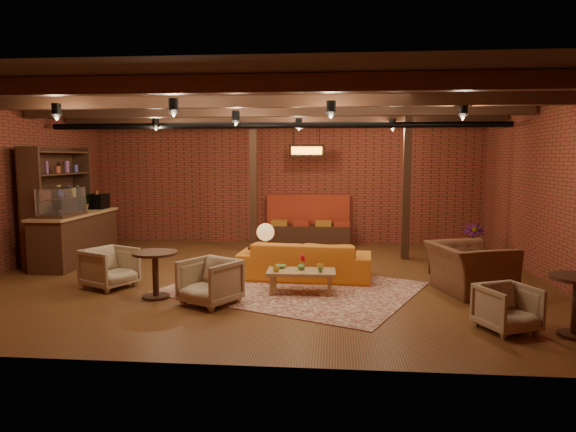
# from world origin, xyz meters

# --- Properties ---
(floor) EXTENTS (10.00, 10.00, 0.00)m
(floor) POSITION_xyz_m (0.00, 0.00, 0.00)
(floor) COLOR #3D270F
(floor) RESTS_ON ground
(ceiling) EXTENTS (10.00, 8.00, 0.02)m
(ceiling) POSITION_xyz_m (0.00, 0.00, 3.20)
(ceiling) COLOR black
(ceiling) RESTS_ON wall_back
(wall_back) EXTENTS (10.00, 0.02, 3.20)m
(wall_back) POSITION_xyz_m (0.00, 4.00, 1.60)
(wall_back) COLOR brown
(wall_back) RESTS_ON ground
(wall_front) EXTENTS (10.00, 0.02, 3.20)m
(wall_front) POSITION_xyz_m (0.00, -4.00, 1.60)
(wall_front) COLOR brown
(wall_front) RESTS_ON ground
(wall_left) EXTENTS (0.02, 8.00, 3.20)m
(wall_left) POSITION_xyz_m (-5.00, 0.00, 1.60)
(wall_left) COLOR brown
(wall_left) RESTS_ON ground
(wall_right) EXTENTS (0.02, 8.00, 3.20)m
(wall_right) POSITION_xyz_m (5.00, 0.00, 1.60)
(wall_right) COLOR brown
(wall_right) RESTS_ON ground
(ceiling_beams) EXTENTS (9.80, 6.40, 0.22)m
(ceiling_beams) POSITION_xyz_m (0.00, 0.00, 3.08)
(ceiling_beams) COLOR black
(ceiling_beams) RESTS_ON ceiling
(ceiling_pipe) EXTENTS (9.60, 0.12, 0.12)m
(ceiling_pipe) POSITION_xyz_m (0.00, 1.60, 2.85)
(ceiling_pipe) COLOR black
(ceiling_pipe) RESTS_ON ceiling
(post_left) EXTENTS (0.16, 0.16, 3.20)m
(post_left) POSITION_xyz_m (-0.60, 2.60, 1.60)
(post_left) COLOR black
(post_left) RESTS_ON ground
(post_right) EXTENTS (0.16, 0.16, 3.20)m
(post_right) POSITION_xyz_m (2.80, 2.00, 1.60)
(post_right) COLOR black
(post_right) RESTS_ON ground
(service_counter) EXTENTS (0.80, 2.50, 1.60)m
(service_counter) POSITION_xyz_m (-4.10, 1.00, 0.80)
(service_counter) COLOR black
(service_counter) RESTS_ON ground
(plant_counter) EXTENTS (0.35, 0.39, 0.30)m
(plant_counter) POSITION_xyz_m (-4.00, 1.20, 1.22)
(plant_counter) COLOR #337F33
(plant_counter) RESTS_ON service_counter
(shelving_hutch) EXTENTS (0.52, 2.00, 2.40)m
(shelving_hutch) POSITION_xyz_m (-4.50, 1.10, 1.20)
(shelving_hutch) COLOR black
(shelving_hutch) RESTS_ON ground
(banquette) EXTENTS (2.10, 0.70, 1.00)m
(banquette) POSITION_xyz_m (0.60, 3.55, 0.50)
(banquette) COLOR #9E2E1A
(banquette) RESTS_ON ground
(service_sign) EXTENTS (0.86, 0.06, 0.30)m
(service_sign) POSITION_xyz_m (0.60, 3.10, 2.35)
(service_sign) COLOR orange
(service_sign) RESTS_ON ceiling
(ceiling_spotlights) EXTENTS (6.40, 4.40, 0.28)m
(ceiling_spotlights) POSITION_xyz_m (0.00, 0.00, 2.86)
(ceiling_spotlights) COLOR black
(ceiling_spotlights) RESTS_ON ceiling
(rug) EXTENTS (4.70, 4.24, 0.01)m
(rug) POSITION_xyz_m (0.59, -0.72, 0.01)
(rug) COLOR maroon
(rug) RESTS_ON floor
(sofa) EXTENTS (2.42, 1.09, 0.69)m
(sofa) POSITION_xyz_m (0.74, -0.05, 0.35)
(sofa) COLOR #C56A1B
(sofa) RESTS_ON floor
(coffee_table) EXTENTS (1.11, 0.57, 0.63)m
(coffee_table) POSITION_xyz_m (0.73, -1.03, 0.34)
(coffee_table) COLOR #9F734A
(coffee_table) RESTS_ON floor
(side_table_lamp) EXTENTS (0.59, 0.59, 1.01)m
(side_table_lamp) POSITION_xyz_m (0.03, -0.05, 0.77)
(side_table_lamp) COLOR black
(side_table_lamp) RESTS_ON floor
(round_table_left) EXTENTS (0.70, 0.70, 0.73)m
(round_table_left) POSITION_xyz_m (-1.51, -1.51, 0.49)
(round_table_left) COLOR black
(round_table_left) RESTS_ON floor
(armchair_a) EXTENTS (0.94, 0.96, 0.75)m
(armchair_a) POSITION_xyz_m (-2.50, -0.96, 0.38)
(armchair_a) COLOR #B5A68C
(armchair_a) RESTS_ON floor
(armchair_b) EXTENTS (0.98, 0.96, 0.76)m
(armchair_b) POSITION_xyz_m (-0.57, -1.80, 0.38)
(armchair_b) COLOR #B5A68C
(armchair_b) RESTS_ON floor
(armchair_right) EXTENTS (1.10, 1.40, 1.07)m
(armchair_right) POSITION_xyz_m (3.46, -0.76, 0.54)
(armchair_right) COLOR brown
(armchair_right) RESTS_ON floor
(side_table_book) EXTENTS (0.51, 0.51, 0.51)m
(side_table_book) POSITION_xyz_m (3.27, 0.43, 0.45)
(side_table_book) COLOR black
(side_table_book) RESTS_ON floor
(armchair_far) EXTENTS (0.81, 0.79, 0.65)m
(armchair_far) POSITION_xyz_m (3.45, -2.61, 0.32)
(armchair_far) COLOR #B5A68C
(armchair_far) RESTS_ON floor
(plant_tall) EXTENTS (1.60, 1.60, 2.41)m
(plant_tall) POSITION_xyz_m (4.16, 1.78, 1.20)
(plant_tall) COLOR #4C7F4C
(plant_tall) RESTS_ON floor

